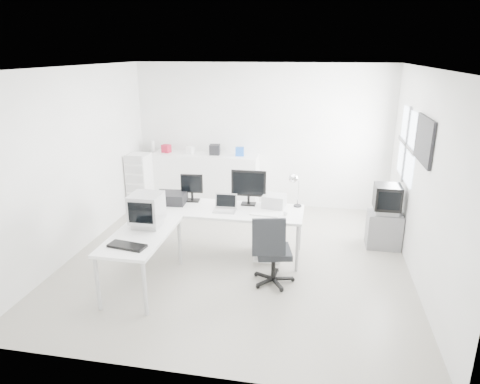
% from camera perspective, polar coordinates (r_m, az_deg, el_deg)
% --- Properties ---
extents(floor, '(5.00, 5.00, 0.01)m').
position_cam_1_polar(floor, '(6.60, -0.32, -8.81)').
color(floor, beige).
rests_on(floor, ground).
extents(ceiling, '(5.00, 5.00, 0.01)m').
position_cam_1_polar(ceiling, '(5.87, -0.37, 16.28)').
color(ceiling, white).
rests_on(ceiling, back_wall).
extents(back_wall, '(5.00, 0.02, 2.80)m').
position_cam_1_polar(back_wall, '(8.49, 2.86, 7.41)').
color(back_wall, silver).
rests_on(back_wall, floor).
extents(left_wall, '(0.02, 5.00, 2.80)m').
position_cam_1_polar(left_wall, '(6.99, -20.97, 3.79)').
color(left_wall, silver).
rests_on(left_wall, floor).
extents(right_wall, '(0.02, 5.00, 2.80)m').
position_cam_1_polar(right_wall, '(6.14, 23.22, 1.61)').
color(right_wall, silver).
rests_on(right_wall, floor).
extents(window, '(0.02, 1.20, 1.10)m').
position_cam_1_polar(window, '(7.23, 21.36, 5.85)').
color(window, white).
rests_on(window, right_wall).
extents(wall_picture, '(0.04, 0.90, 0.60)m').
position_cam_1_polar(wall_picture, '(6.12, 23.35, 6.38)').
color(wall_picture, black).
rests_on(wall_picture, right_wall).
extents(main_desk, '(2.40, 0.80, 0.75)m').
position_cam_1_polar(main_desk, '(6.58, -2.26, -5.28)').
color(main_desk, white).
rests_on(main_desk, floor).
extents(side_desk, '(0.70, 1.40, 0.75)m').
position_cam_1_polar(side_desk, '(5.88, -12.87, -8.79)').
color(side_desk, white).
rests_on(side_desk, floor).
extents(drawer_pedestal, '(0.40, 0.50, 0.60)m').
position_cam_1_polar(drawer_pedestal, '(6.55, 3.86, -6.15)').
color(drawer_pedestal, white).
rests_on(drawer_pedestal, floor).
extents(inkjet_printer, '(0.48, 0.39, 0.16)m').
position_cam_1_polar(inkjet_printer, '(6.73, -9.20, -0.78)').
color(inkjet_printer, black).
rests_on(inkjet_printer, main_desk).
extents(lcd_monitor_small, '(0.36, 0.23, 0.43)m').
position_cam_1_polar(lcd_monitor_small, '(6.73, -6.43, 0.56)').
color(lcd_monitor_small, black).
rests_on(lcd_monitor_small, main_desk).
extents(lcd_monitor_large, '(0.53, 0.22, 0.55)m').
position_cam_1_polar(lcd_monitor_large, '(6.52, 1.15, 0.62)').
color(lcd_monitor_large, black).
rests_on(lcd_monitor_large, main_desk).
extents(laptop, '(0.31, 0.32, 0.20)m').
position_cam_1_polar(laptop, '(6.30, -2.07, -1.71)').
color(laptop, '#B7B7BA').
rests_on(laptop, main_desk).
extents(white_keyboard, '(0.44, 0.18, 0.02)m').
position_cam_1_polar(white_keyboard, '(6.19, 3.27, -3.02)').
color(white_keyboard, white).
rests_on(white_keyboard, main_desk).
extents(white_mouse, '(0.07, 0.07, 0.07)m').
position_cam_1_polar(white_mouse, '(6.20, 6.09, -2.82)').
color(white_mouse, white).
rests_on(white_mouse, main_desk).
extents(laser_printer, '(0.37, 0.32, 0.19)m').
position_cam_1_polar(laser_printer, '(6.50, 4.58, -1.20)').
color(laser_printer, '#B1B1B1').
rests_on(laser_printer, main_desk).
extents(desk_lamp, '(0.17, 0.17, 0.47)m').
position_cam_1_polar(desk_lamp, '(6.50, 7.76, 0.02)').
color(desk_lamp, silver).
rests_on(desk_lamp, main_desk).
extents(crt_monitor, '(0.37, 0.37, 0.43)m').
position_cam_1_polar(crt_monitor, '(5.86, -12.33, -2.57)').
color(crt_monitor, '#B7B7BA').
rests_on(crt_monitor, side_desk).
extents(black_keyboard, '(0.49, 0.26, 0.03)m').
position_cam_1_polar(black_keyboard, '(5.39, -14.82, -6.95)').
color(black_keyboard, black).
rests_on(black_keyboard, side_desk).
extents(office_chair, '(0.70, 0.70, 1.01)m').
position_cam_1_polar(office_chair, '(5.76, 4.53, -7.50)').
color(office_chair, black).
rests_on(office_chair, floor).
extents(tv_cabinet, '(0.52, 0.43, 0.57)m').
position_cam_1_polar(tv_cabinet, '(7.24, 18.60, -4.78)').
color(tv_cabinet, slate).
rests_on(tv_cabinet, floor).
extents(crt_tv, '(0.50, 0.48, 0.45)m').
position_cam_1_polar(crt_tv, '(7.06, 19.02, -0.96)').
color(crt_tv, black).
rests_on(crt_tv, tv_cabinet).
extents(sideboard, '(2.12, 0.53, 1.06)m').
position_cam_1_polar(sideboard, '(8.66, -4.60, 1.65)').
color(sideboard, white).
rests_on(sideboard, floor).
extents(clutter_box_a, '(0.19, 0.18, 0.16)m').
position_cam_1_polar(clutter_box_a, '(8.75, -9.80, 5.72)').
color(clutter_box_a, '#A81830').
rests_on(clutter_box_a, sideboard).
extents(clutter_box_b, '(0.17, 0.16, 0.14)m').
position_cam_1_polar(clutter_box_b, '(8.59, -6.64, 5.58)').
color(clutter_box_b, white).
rests_on(clutter_box_b, sideboard).
extents(clutter_box_c, '(0.22, 0.20, 0.20)m').
position_cam_1_polar(clutter_box_c, '(8.45, -3.39, 5.67)').
color(clutter_box_c, black).
rests_on(clutter_box_c, sideboard).
extents(clutter_box_d, '(0.19, 0.17, 0.16)m').
position_cam_1_polar(clutter_box_d, '(8.35, -0.04, 5.42)').
color(clutter_box_d, blue).
rests_on(clutter_box_d, sideboard).
extents(clutter_bottle, '(0.07, 0.07, 0.22)m').
position_cam_1_polar(clutter_bottle, '(8.88, -11.55, 6.02)').
color(clutter_bottle, white).
rests_on(clutter_bottle, sideboard).
extents(filing_cabinet, '(0.39, 0.46, 1.11)m').
position_cam_1_polar(filing_cabinet, '(8.59, -13.19, 1.27)').
color(filing_cabinet, white).
rests_on(filing_cabinet, floor).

